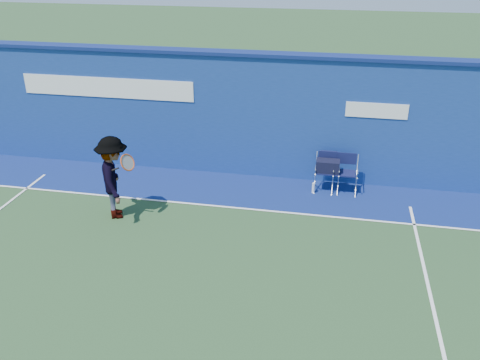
% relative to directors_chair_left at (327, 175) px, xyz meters
% --- Properties ---
extents(ground, '(80.00, 80.00, 0.00)m').
position_rel_directors_chair_left_xyz_m(ground, '(-2.60, -4.51, -0.39)').
color(ground, '#274524').
rests_on(ground, ground).
extents(stadium_wall, '(24.00, 0.50, 3.08)m').
position_rel_directors_chair_left_xyz_m(stadium_wall, '(-2.60, 0.69, 1.16)').
color(stadium_wall, navy).
rests_on(stadium_wall, ground).
extents(out_of_bounds_strip, '(24.00, 1.80, 0.01)m').
position_rel_directors_chair_left_xyz_m(out_of_bounds_strip, '(-2.60, -0.41, -0.39)').
color(out_of_bounds_strip, navy).
rests_on(out_of_bounds_strip, ground).
extents(court_lines, '(24.00, 12.00, 0.01)m').
position_rel_directors_chair_left_xyz_m(court_lines, '(-2.60, -3.91, -0.38)').
color(court_lines, white).
rests_on(court_lines, out_of_bounds_strip).
extents(directors_chair_left, '(0.55, 0.51, 0.92)m').
position_rel_directors_chair_left_xyz_m(directors_chair_left, '(0.00, 0.00, 0.00)').
color(directors_chair_left, silver).
rests_on(directors_chair_left, ground).
extents(directors_chair_right, '(0.54, 0.49, 0.91)m').
position_rel_directors_chair_left_xyz_m(directors_chair_right, '(0.42, -0.01, -0.11)').
color(directors_chair_right, silver).
rests_on(directors_chair_right, ground).
extents(water_bottle, '(0.07, 0.07, 0.26)m').
position_rel_directors_chair_left_xyz_m(water_bottle, '(-0.29, -0.20, -0.26)').
color(water_bottle, silver).
rests_on(water_bottle, ground).
extents(tennis_player, '(1.11, 1.35, 1.81)m').
position_rel_directors_chair_left_xyz_m(tennis_player, '(-4.40, -2.11, 0.51)').
color(tennis_player, '#EA4738').
rests_on(tennis_player, ground).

